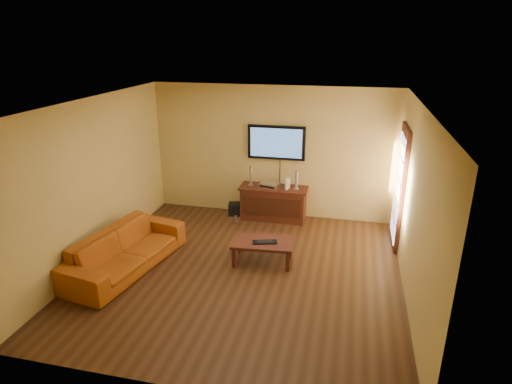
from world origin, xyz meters
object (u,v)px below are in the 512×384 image
(subwoofer, at_px, (235,209))
(media_console, at_px, (273,203))
(coffee_table, at_px, (263,244))
(game_console, at_px, (288,184))
(bottle, at_px, (236,220))
(television, at_px, (276,143))
(keyboard, at_px, (265,242))
(av_receiver, at_px, (270,185))
(speaker_right, at_px, (296,181))
(speaker_left, at_px, (251,177))
(sofa, at_px, (125,244))

(subwoofer, bearing_deg, media_console, -12.47)
(media_console, relative_size, coffee_table, 1.32)
(game_console, distance_m, subwoofer, 1.32)
(bottle, bearing_deg, media_console, 31.68)
(television, relative_size, keyboard, 2.71)
(keyboard, bearing_deg, av_receiver, 98.75)
(speaker_right, xyz_separation_m, av_receiver, (-0.54, -0.00, -0.13))
(media_console, relative_size, game_console, 6.26)
(speaker_left, relative_size, av_receiver, 1.09)
(media_console, distance_m, av_receiver, 0.39)
(sofa, relative_size, keyboard, 5.16)
(sofa, distance_m, speaker_right, 3.53)
(sofa, bearing_deg, subwoofer, -13.65)
(av_receiver, bearing_deg, speaker_left, -166.27)
(speaker_right, bearing_deg, bottle, -159.65)
(game_console, bearing_deg, speaker_right, 23.44)
(television, height_order, coffee_table, television)
(television, relative_size, speaker_right, 3.04)
(media_console, distance_m, game_console, 0.54)
(av_receiver, height_order, keyboard, av_receiver)
(media_console, height_order, speaker_right, speaker_right)
(av_receiver, bearing_deg, television, 86.21)
(speaker_right, bearing_deg, sofa, -134.00)
(television, distance_m, speaker_left, 0.87)
(coffee_table, distance_m, speaker_right, 1.92)
(speaker_left, distance_m, subwoofer, 0.83)
(speaker_right, relative_size, av_receiver, 1.04)
(television, bearing_deg, media_console, -90.00)
(media_console, xyz_separation_m, av_receiver, (-0.08, -0.00, 0.38))
(keyboard, bearing_deg, sofa, -163.34)
(media_console, bearing_deg, keyboard, -83.67)
(television, bearing_deg, sofa, -125.70)
(sofa, bearing_deg, av_receiver, -26.63)
(coffee_table, distance_m, speaker_left, 2.01)
(speaker_left, xyz_separation_m, speaker_right, (0.94, -0.01, -0.01))
(av_receiver, relative_size, keyboard, 0.85)
(speaker_right, bearing_deg, keyboard, -97.76)
(speaker_right, relative_size, keyboard, 0.89)
(subwoofer, bearing_deg, sofa, -124.99)
(sofa, distance_m, bottle, 2.47)
(sofa, bearing_deg, speaker_left, -20.20)
(av_receiver, height_order, subwoofer, av_receiver)
(subwoofer, relative_size, bottle, 1.33)
(sofa, relative_size, speaker_right, 5.79)
(sofa, height_order, keyboard, sofa)
(coffee_table, xyz_separation_m, speaker_left, (-0.64, 1.83, 0.54))
(speaker_right, xyz_separation_m, subwoofer, (-1.30, 0.02, -0.74))
(av_receiver, bearing_deg, speaker_right, 15.89)
(speaker_right, bearing_deg, av_receiver, -179.61)
(coffee_table, height_order, keyboard, keyboard)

